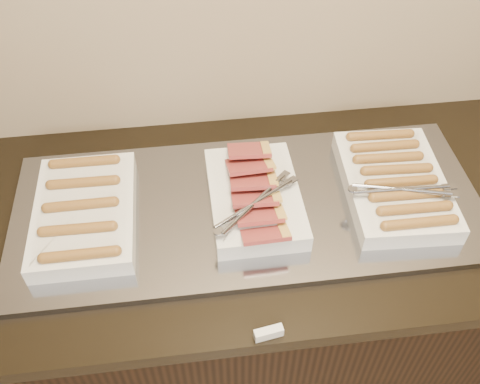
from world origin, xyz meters
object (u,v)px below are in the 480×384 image
at_px(dish_center, 255,197).
at_px(dish_right, 395,183).
at_px(warming_tray, 248,207).
at_px(counter, 245,301).
at_px(dish_left, 85,212).

xyz_separation_m(dish_center, dish_right, (0.37, 0.00, -0.00)).
bearing_deg(warming_tray, counter, 180.00).
height_order(warming_tray, dish_right, dish_right).
distance_m(warming_tray, dish_center, 0.05).
height_order(warming_tray, dish_center, dish_center).
height_order(counter, dish_center, dish_center).
distance_m(counter, warming_tray, 0.46).
bearing_deg(counter, dish_left, 180.00).
height_order(counter, warming_tray, warming_tray).
xyz_separation_m(warming_tray, dish_right, (0.38, -0.00, 0.04)).
xyz_separation_m(counter, warming_tray, (0.01, 0.00, 0.46)).
xyz_separation_m(counter, dish_center, (0.02, -0.00, 0.50)).
bearing_deg(dish_right, counter, -177.68).
xyz_separation_m(warming_tray, dish_left, (-0.41, 0.00, 0.04)).
bearing_deg(dish_center, dish_right, -0.30).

